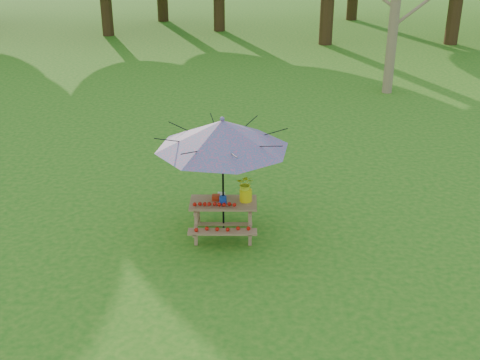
{
  "coord_description": "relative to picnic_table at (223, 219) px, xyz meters",
  "views": [
    {
      "loc": [
        4.51,
        -7.26,
        5.38
      ],
      "look_at": [
        4.43,
        2.43,
        1.1
      ],
      "focal_mm": 45.0,
      "sensor_mm": 36.0,
      "label": 1
    }
  ],
  "objects": [
    {
      "name": "picnic_table",
      "position": [
        0.0,
        0.0,
        0.0
      ],
      "size": [
        1.2,
        1.32,
        0.67
      ],
      "color": "#9A6445",
      "rests_on": "ground"
    },
    {
      "name": "tomatoes_row",
      "position": [
        -0.15,
        -0.18,
        0.38
      ],
      "size": [
        0.77,
        0.13,
        0.07
      ],
      "primitive_type": null,
      "color": "red",
      "rests_on": "picnic_table"
    },
    {
      "name": "flower_bucket",
      "position": [
        0.4,
        0.05,
        0.61
      ],
      "size": [
        0.35,
        0.31,
        0.5
      ],
      "color": "yellow",
      "rests_on": "picnic_table"
    },
    {
      "name": "patio_umbrella",
      "position": [
        0.0,
        0.0,
        1.62
      ],
      "size": [
        2.83,
        2.83,
        2.27
      ],
      "color": "black",
      "rests_on": "ground"
    },
    {
      "name": "produce_bins",
      "position": [
        -0.06,
        0.06,
        0.4
      ],
      "size": [
        0.27,
        0.4,
        0.13
      ],
      "color": "red",
      "rests_on": "picnic_table"
    }
  ]
}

